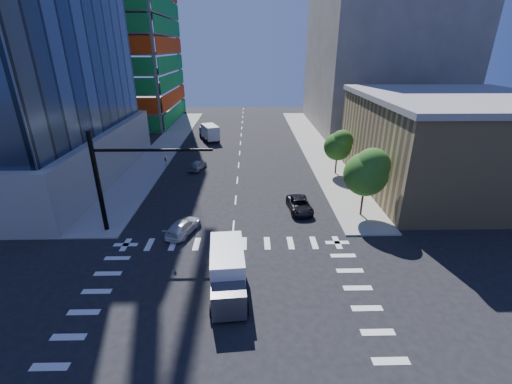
{
  "coord_description": "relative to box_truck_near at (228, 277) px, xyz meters",
  "views": [
    {
      "loc": [
        1.55,
        -16.08,
        15.44
      ],
      "look_at": [
        2.03,
        8.0,
        5.19
      ],
      "focal_mm": 24.0,
      "sensor_mm": 36.0,
      "label": 1
    }
  ],
  "objects": [
    {
      "name": "ground",
      "position": [
        -0.04,
        -2.67,
        -1.31
      ],
      "size": [
        160.0,
        160.0,
        0.0
      ],
      "primitive_type": "plane",
      "color": "black",
      "rests_on": "ground"
    },
    {
      "name": "road_markings",
      "position": [
        -0.04,
        -2.67,
        -1.3
      ],
      "size": [
        20.0,
        20.0,
        0.01
      ],
      "primitive_type": "cube",
      "color": "silver",
      "rests_on": "ground"
    },
    {
      "name": "sidewalk_ne",
      "position": [
        12.46,
        37.33,
        -1.23
      ],
      "size": [
        5.0,
        60.0,
        0.15
      ],
      "primitive_type": "cube",
      "color": "gray",
      "rests_on": "ground"
    },
    {
      "name": "sidewalk_nw",
      "position": [
        -12.54,
        37.33,
        -1.23
      ],
      "size": [
        5.0,
        60.0,
        0.15
      ],
      "primitive_type": "cube",
      "color": "gray",
      "rests_on": "ground"
    },
    {
      "name": "commercial_building",
      "position": [
        24.96,
        19.33,
        4.01
      ],
      "size": [
        20.5,
        22.5,
        10.6
      ],
      "color": "#978458",
      "rests_on": "ground"
    },
    {
      "name": "bg_building_ne",
      "position": [
        26.96,
        52.33,
        12.69
      ],
      "size": [
        24.0,
        30.0,
        28.0
      ],
      "primitive_type": "cube",
      "color": "#625E58",
      "rests_on": "ground"
    },
    {
      "name": "signal_mast_nw",
      "position": [
        -10.04,
        8.83,
        4.19
      ],
      "size": [
        10.2,
        0.4,
        9.0
      ],
      "color": "black",
      "rests_on": "sidewalk_nw"
    },
    {
      "name": "tree_south",
      "position": [
        12.59,
        11.23,
        3.38
      ],
      "size": [
        4.16,
        4.16,
        6.82
      ],
      "color": "#382316",
      "rests_on": "sidewalk_ne"
    },
    {
      "name": "tree_north",
      "position": [
        12.89,
        23.23,
        2.68
      ],
      "size": [
        3.54,
        3.52,
        5.78
      ],
      "color": "#382316",
      "rests_on": "sidewalk_ne"
    },
    {
      "name": "car_nb_far",
      "position": [
        6.56,
        12.54,
        -0.66
      ],
      "size": [
        2.49,
        4.8,
        1.29
      ],
      "primitive_type": "imported",
      "rotation": [
        0.0,
        0.0,
        0.08
      ],
      "color": "black",
      "rests_on": "ground"
    },
    {
      "name": "car_sb_near",
      "position": [
        -4.47,
        8.29,
        -0.68
      ],
      "size": [
        3.1,
        4.68,
        1.26
      ],
      "primitive_type": "imported",
      "rotation": [
        0.0,
        0.0,
        2.8
      ],
      "color": "silver",
      "rests_on": "ground"
    },
    {
      "name": "car_sb_mid",
      "position": [
        -5.55,
        25.54,
        -0.65
      ],
      "size": [
        2.35,
        4.08,
        1.31
      ],
      "primitive_type": "imported",
      "rotation": [
        0.0,
        0.0,
        2.92
      ],
      "color": "#94979B",
      "rests_on": "ground"
    },
    {
      "name": "box_truck_near",
      "position": [
        0.0,
        0.0,
        0.0
      ],
      "size": [
        2.86,
        5.81,
        2.96
      ],
      "rotation": [
        0.0,
        0.0,
        0.08
      ],
      "color": "black",
      "rests_on": "ground"
    },
    {
      "name": "box_truck_far",
      "position": [
        -5.68,
        41.47,
        -0.04
      ],
      "size": [
        4.22,
        5.92,
        2.86
      ],
      "rotation": [
        0.0,
        0.0,
        3.53
      ],
      "color": "black",
      "rests_on": "ground"
    }
  ]
}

